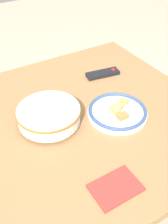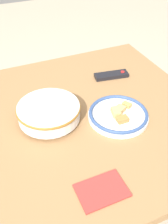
{
  "view_description": "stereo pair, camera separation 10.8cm",
  "coord_description": "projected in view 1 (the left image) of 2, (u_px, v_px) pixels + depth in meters",
  "views": [
    {
      "loc": [
        -0.41,
        -0.74,
        1.45
      ],
      "look_at": [
        0.01,
        -0.03,
        0.76
      ],
      "focal_mm": 42.0,
      "sensor_mm": 36.0,
      "label": 1
    },
    {
      "loc": [
        -0.32,
        -0.79,
        1.45
      ],
      "look_at": [
        0.01,
        -0.03,
        0.76
      ],
      "focal_mm": 42.0,
      "sensor_mm": 36.0,
      "label": 2
    }
  ],
  "objects": [
    {
      "name": "ground_plane",
      "position": [
        80.0,
        206.0,
        1.58
      ],
      "size": [
        8.0,
        8.0,
        0.0
      ],
      "primitive_type": "plane",
      "color": "#B7A88E"
    },
    {
      "name": "dining_table",
      "position": [
        78.0,
        130.0,
        1.17
      ],
      "size": [
        1.12,
        1.04,
        0.72
      ],
      "color": "olive",
      "rests_on": "ground_plane"
    },
    {
      "name": "noodle_bowl",
      "position": [
        49.0,
        115.0,
        1.06
      ],
      "size": [
        0.26,
        0.26,
        0.07
      ],
      "color": "silver",
      "rests_on": "dining_table"
    },
    {
      "name": "food_plate",
      "position": [
        117.0,
        112.0,
        1.12
      ],
      "size": [
        0.25,
        0.25,
        0.04
      ],
      "color": "white",
      "rests_on": "dining_table"
    },
    {
      "name": "tv_remote",
      "position": [
        103.0,
        74.0,
        1.36
      ],
      "size": [
        0.18,
        0.08,
        0.02
      ],
      "rotation": [
        0.0,
        0.0,
        4.55
      ],
      "color": "black",
      "rests_on": "dining_table"
    },
    {
      "name": "folded_napkin",
      "position": [
        116.0,
        188.0,
        0.84
      ],
      "size": [
        0.16,
        0.11,
        0.01
      ],
      "color": "#B2332D",
      "rests_on": "dining_table"
    }
  ]
}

